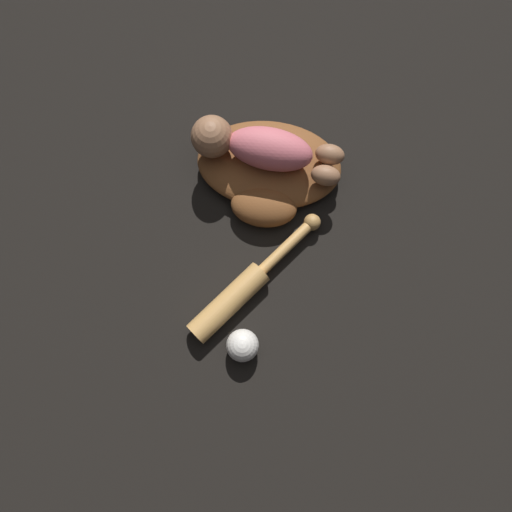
{
  "coord_description": "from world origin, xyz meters",
  "views": [
    {
      "loc": [
        -0.16,
        0.55,
        1.24
      ],
      "look_at": [
        -0.05,
        0.27,
        0.07
      ],
      "focal_mm": 35.0,
      "sensor_mm": 36.0,
      "label": 1
    }
  ],
  "objects": [
    {
      "name": "ground_plane",
      "position": [
        0.0,
        0.0,
        0.0
      ],
      "size": [
        6.0,
        6.0,
        0.0
      ],
      "primitive_type": "plane",
      "color": "black"
    },
    {
      "name": "baseball_glove",
      "position": [
        0.01,
        0.03,
        0.04
      ],
      "size": [
        0.43,
        0.36,
        0.08
      ],
      "color": "brown",
      "rests_on": "ground"
    },
    {
      "name": "baby_figure",
      "position": [
        0.04,
        0.02,
        0.12
      ],
      "size": [
        0.39,
        0.16,
        0.1
      ],
      "color": "#D16670",
      "rests_on": "baseball_glove"
    },
    {
      "name": "baseball_bat",
      "position": [
        -0.04,
        0.35,
        0.03
      ],
      "size": [
        0.22,
        0.41,
        0.06
      ],
      "color": "tan",
      "rests_on": "ground"
    },
    {
      "name": "baseball",
      "position": [
        -0.09,
        0.48,
        0.04
      ],
      "size": [
        0.08,
        0.08,
        0.08
      ],
      "color": "white",
      "rests_on": "ground"
    }
  ]
}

